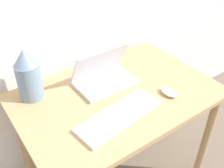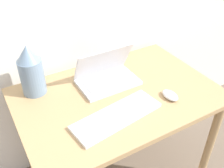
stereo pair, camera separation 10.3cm
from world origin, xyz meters
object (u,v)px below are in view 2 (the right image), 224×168
at_px(laptop, 106,75).
at_px(mouse, 170,95).
at_px(vase, 31,70).
at_px(keyboard, 117,116).

distance_m(laptop, mouse, 0.38).
bearing_deg(mouse, laptop, 127.01).
bearing_deg(vase, mouse, -34.01).
height_order(keyboard, mouse, mouse).
distance_m(mouse, vase, 0.76).
bearing_deg(vase, keyboard, -54.79).
height_order(laptop, mouse, laptop).
bearing_deg(laptop, vase, 163.67).
bearing_deg(vase, laptop, -16.33).
relative_size(laptop, keyboard, 0.70).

